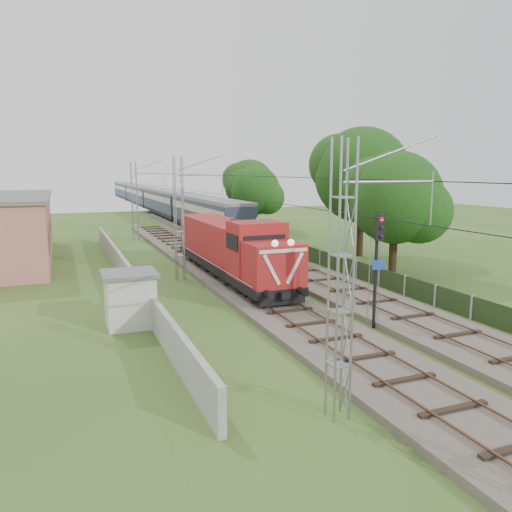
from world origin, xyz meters
name	(u,v)px	position (x,y,z in m)	size (l,w,h in m)	color
ground	(304,327)	(0.00, 0.00, 0.00)	(140.00, 140.00, 0.00)	#305520
track_main	(250,289)	(0.00, 7.00, 0.18)	(4.20, 70.00, 0.45)	#6B6054
track_side	(250,252)	(5.00, 20.00, 0.18)	(4.20, 80.00, 0.45)	#6B6054
catenary	(180,218)	(-2.95, 12.00, 4.05)	(3.31, 70.00, 8.00)	gray
boundary_wall	(126,272)	(-6.50, 12.00, 0.75)	(0.25, 40.00, 1.50)	#9E9E99
fence	(405,286)	(8.00, 3.00, 0.60)	(0.12, 32.00, 1.20)	black
locomotive	(231,248)	(0.00, 10.42, 2.18)	(2.89, 16.50, 4.19)	black
coach_rake	(152,197)	(5.00, 68.00, 2.55)	(3.08, 91.86, 3.56)	black
signal_post	(378,250)	(2.86, -1.44, 3.62)	(0.58, 0.45, 5.27)	black
relay_hut	(130,299)	(-7.40, 3.12, 1.28)	(2.47, 2.47, 2.54)	beige
tree_a	(397,199)	(10.79, 7.83, 5.25)	(6.49, 6.18, 8.41)	#352515
tree_b	(363,176)	(13.19, 15.47, 6.63)	(8.20, 7.81, 10.63)	#352515
tree_c	(256,191)	(11.04, 33.89, 4.78)	(5.92, 5.63, 7.67)	#352515
tree_d	(250,186)	(11.81, 37.83, 5.27)	(6.51, 6.20, 8.44)	#352515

